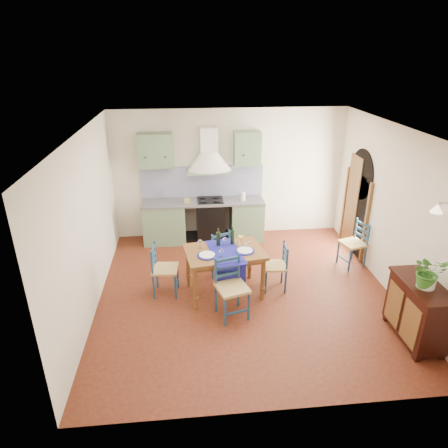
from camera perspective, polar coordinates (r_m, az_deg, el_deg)
The scene contains 13 objects.
floor at distance 7.10m, azimuth 3.02°, elevation -9.70°, with size 5.00×5.00×0.00m, color #45160E.
back_wall at distance 8.64m, azimuth -2.17°, elevation 4.43°, with size 5.00×0.96×2.80m.
right_wall at distance 7.48m, azimuth 22.18°, elevation 1.83°, with size 0.26×5.00×2.80m.
left_wall at distance 6.55m, azimuth -18.89°, elevation -0.15°, with size 0.04×5.00×2.80m, color beige.
ceiling at distance 6.02m, azimuth 3.60°, elevation 13.13°, with size 5.00×5.00×0.01m, color silver.
dining_table at distance 6.71m, azimuth 0.12°, elevation -4.57°, with size 1.40×1.09×1.14m.
chair_near at distance 6.28m, azimuth 1.05°, elevation -9.03°, with size 0.57×0.57×0.98m.
chair_far at distance 7.42m, azimuth -1.07°, elevation -3.86°, with size 0.57×0.57×0.90m.
chair_left at distance 6.91m, azimuth -8.67°, elevation -6.43°, with size 0.46×0.46×0.91m.
chair_right at distance 7.04m, azimuth 7.51°, elevation -5.98°, with size 0.42×0.42×0.86m.
chair_spare at distance 8.10m, azimuth 18.11°, elevation -2.66°, with size 0.53×0.53×0.90m.
sideboard at distance 6.43m, azimuth 25.92°, elevation -10.93°, with size 0.50×1.05×0.94m.
potted_plant at distance 6.05m, azimuth 27.21°, elevation -6.08°, with size 0.43×0.37×0.47m, color #317324.
Camera 1 is at (-0.96, -5.84, 3.92)m, focal length 32.00 mm.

